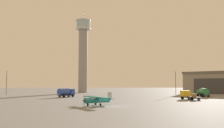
{
  "coord_description": "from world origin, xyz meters",
  "views": [
    {
      "loc": [
        -0.05,
        -46.91,
        4.61
      ],
      "look_at": [
        -0.32,
        22.95,
        10.42
      ],
      "focal_mm": 37.24,
      "sensor_mm": 36.0,
      "label": 1
    }
  ],
  "objects_px": {
    "light_post_east": "(177,81)",
    "light_post_west": "(8,80)",
    "airplane_teal": "(98,99)",
    "truck_fuel_tanker_blue": "(67,92)",
    "truck_flatbed_yellow": "(189,95)",
    "truck_fuel_tanker_green": "(204,92)",
    "control_tower": "(84,51)"
  },
  "relations": [
    {
      "from": "light_post_east",
      "to": "light_post_west",
      "type": "bearing_deg",
      "value": -178.66
    },
    {
      "from": "airplane_teal",
      "to": "truck_fuel_tanker_blue",
      "type": "height_order",
      "value": "truck_fuel_tanker_blue"
    },
    {
      "from": "truck_flatbed_yellow",
      "to": "truck_fuel_tanker_green",
      "type": "xyz_separation_m",
      "value": [
        9.41,
        13.16,
        0.4
      ]
    },
    {
      "from": "control_tower",
      "to": "truck_flatbed_yellow",
      "type": "distance_m",
      "value": 64.43
    },
    {
      "from": "airplane_teal",
      "to": "truck_fuel_tanker_blue",
      "type": "distance_m",
      "value": 31.66
    },
    {
      "from": "control_tower",
      "to": "airplane_teal",
      "type": "bearing_deg",
      "value": -80.25
    },
    {
      "from": "truck_fuel_tanker_green",
      "to": "light_post_east",
      "type": "distance_m",
      "value": 14.03
    },
    {
      "from": "truck_flatbed_yellow",
      "to": "truck_fuel_tanker_blue",
      "type": "bearing_deg",
      "value": 55.44
    },
    {
      "from": "truck_flatbed_yellow",
      "to": "airplane_teal",
      "type": "bearing_deg",
      "value": 108.24
    },
    {
      "from": "control_tower",
      "to": "light_post_east",
      "type": "distance_m",
      "value": 48.97
    },
    {
      "from": "airplane_teal",
      "to": "light_post_east",
      "type": "relative_size",
      "value": 0.88
    },
    {
      "from": "truck_fuel_tanker_blue",
      "to": "control_tower",
      "type": "bearing_deg",
      "value": 37.47
    },
    {
      "from": "control_tower",
      "to": "light_post_west",
      "type": "height_order",
      "value": "control_tower"
    },
    {
      "from": "truck_fuel_tanker_blue",
      "to": "light_post_east",
      "type": "xyz_separation_m",
      "value": [
        40.46,
        14.02,
        3.95
      ]
    },
    {
      "from": "control_tower",
      "to": "truck_fuel_tanker_blue",
      "type": "bearing_deg",
      "value": -91.17
    },
    {
      "from": "airplane_teal",
      "to": "truck_flatbed_yellow",
      "type": "xyz_separation_m",
      "value": [
        24.71,
        17.97,
        -0.03
      ]
    },
    {
      "from": "truck_flatbed_yellow",
      "to": "light_post_west",
      "type": "height_order",
      "value": "light_post_west"
    },
    {
      "from": "control_tower",
      "to": "airplane_teal",
      "type": "height_order",
      "value": "control_tower"
    },
    {
      "from": "truck_fuel_tanker_green",
      "to": "light_post_west",
      "type": "bearing_deg",
      "value": 84.75
    },
    {
      "from": "control_tower",
      "to": "light_post_east",
      "type": "height_order",
      "value": "control_tower"
    },
    {
      "from": "light_post_east",
      "to": "truck_flatbed_yellow",
      "type": "bearing_deg",
      "value": -97.64
    },
    {
      "from": "truck_fuel_tanker_blue",
      "to": "truck_flatbed_yellow",
      "type": "height_order",
      "value": "truck_fuel_tanker_blue"
    },
    {
      "from": "control_tower",
      "to": "truck_fuel_tanker_green",
      "type": "distance_m",
      "value": 61.47
    },
    {
      "from": "control_tower",
      "to": "truck_fuel_tanker_green",
      "type": "xyz_separation_m",
      "value": [
        45.7,
        -36.3,
        -19.28
      ]
    },
    {
      "from": "control_tower",
      "to": "truck_fuel_tanker_blue",
      "type": "relative_size",
      "value": 6.86
    },
    {
      "from": "truck_fuel_tanker_blue",
      "to": "truck_flatbed_yellow",
      "type": "xyz_separation_m",
      "value": [
        37.08,
        -11.18,
        -0.41
      ]
    },
    {
      "from": "light_post_west",
      "to": "truck_fuel_tanker_green",
      "type": "bearing_deg",
      "value": -8.28
    },
    {
      "from": "airplane_teal",
      "to": "light_post_east",
      "type": "xyz_separation_m",
      "value": [
        28.09,
        43.17,
        4.32
      ]
    },
    {
      "from": "light_post_west",
      "to": "light_post_east",
      "type": "bearing_deg",
      "value": 1.34
    },
    {
      "from": "airplane_teal",
      "to": "truck_fuel_tanker_blue",
      "type": "bearing_deg",
      "value": -100.32
    },
    {
      "from": "control_tower",
      "to": "airplane_teal",
      "type": "xyz_separation_m",
      "value": [
        11.58,
        -67.43,
        -19.65
      ]
    },
    {
      "from": "control_tower",
      "to": "truck_fuel_tanker_green",
      "type": "relative_size",
      "value": 6.15
    }
  ]
}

